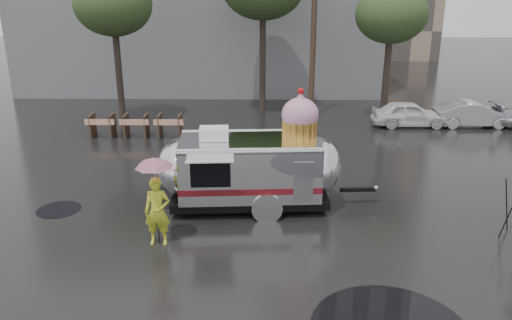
{
  "coord_description": "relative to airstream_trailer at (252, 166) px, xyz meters",
  "views": [
    {
      "loc": [
        0.12,
        -11.24,
        6.17
      ],
      "look_at": [
        -0.12,
        2.56,
        1.46
      ],
      "focal_mm": 35.0,
      "sensor_mm": 36.0,
      "label": 1
    }
  ],
  "objects": [
    {
      "name": "barricade_row",
      "position": [
        -5.31,
        7.41,
        -0.76
      ],
      "size": [
        4.3,
        0.8,
        1.0
      ],
      "color": "#473323",
      "rests_on": "ground"
    },
    {
      "name": "ground",
      "position": [
        0.24,
        -2.56,
        -1.28
      ],
      "size": [
        120.0,
        120.0,
        0.0
      ],
      "primitive_type": "plane",
      "color": "black",
      "rests_on": "ground"
    },
    {
      "name": "puddles",
      "position": [
        -0.42,
        -2.88,
        -1.28
      ],
      "size": [
        11.12,
        9.68,
        0.01
      ],
      "color": "black",
      "rests_on": "ground"
    },
    {
      "name": "tree_left",
      "position": [
        -6.76,
        10.44,
        4.2
      ],
      "size": [
        3.64,
        3.64,
        6.95
      ],
      "color": "#382D26",
      "rests_on": "ground"
    },
    {
      "name": "tree_right",
      "position": [
        6.24,
        10.44,
        3.78
      ],
      "size": [
        3.36,
        3.36,
        6.42
      ],
      "color": "#382D26",
      "rests_on": "ground"
    },
    {
      "name": "umbrella_pink",
      "position": [
        -2.33,
        -2.4,
        0.66
      ],
      "size": [
        1.14,
        1.14,
        2.33
      ],
      "color": "#FAA2BE",
      "rests_on": "ground"
    },
    {
      "name": "person_left",
      "position": [
        -2.33,
        -2.4,
        -0.39
      ],
      "size": [
        0.65,
        0.44,
        1.79
      ],
      "primitive_type": "imported",
      "rotation": [
        0.0,
        0.0,
        0.02
      ],
      "color": "gold",
      "rests_on": "ground"
    },
    {
      "name": "utility_pole",
      "position": [
        2.74,
        11.44,
        3.34
      ],
      "size": [
        1.6,
        0.28,
        9.0
      ],
      "color": "#473323",
      "rests_on": "ground"
    },
    {
      "name": "airstream_trailer",
      "position": [
        0.0,
        0.0,
        0.0
      ],
      "size": [
        6.78,
        2.85,
        3.65
      ],
      "rotation": [
        0.0,
        0.0,
        0.07
      ],
      "color": "silver",
      "rests_on": "ground"
    },
    {
      "name": "parked_cars",
      "position": [
        12.02,
        9.44,
        -0.56
      ],
      "size": [
        13.2,
        1.9,
        1.5
      ],
      "color": "silver",
      "rests_on": "ground"
    }
  ]
}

